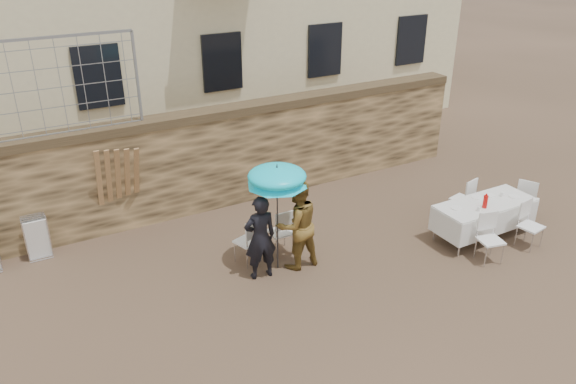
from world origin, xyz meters
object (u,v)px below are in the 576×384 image
woman_dress (297,225)px  table_chair_back (462,198)px  table_chair_front_left (491,239)px  table_chair_front_right (531,225)px  umbrella (277,180)px  table_chair_side (527,199)px  banquet_table (485,204)px  man_suit (260,238)px  couple_chair_right (280,231)px  soda_bottle (485,202)px  chair_stack_right (36,234)px  couple_chair_left (247,240)px

woman_dress → table_chair_back: bearing=176.8°
table_chair_front_left → table_chair_front_right: same height
umbrella → woman_dress: bearing=-15.9°
table_chair_back → umbrella: bearing=-15.3°
umbrella → table_chair_side: (5.59, -0.89, -1.32)m
banquet_table → table_chair_side: size_ratio=2.19×
man_suit → banquet_table: 4.68m
table_chair_front_right → woman_dress: bearing=150.0°
umbrella → couple_chair_right: umbrella is taller
soda_bottle → table_chair_side: soda_bottle is taller
woman_dress → banquet_table: (3.84, -0.89, -0.14)m
couple_chair_right → table_chair_back: size_ratio=1.00×
woman_dress → soda_bottle: woman_dress is taller
couple_chair_right → chair_stack_right: size_ratio=1.04×
table_chair_side → couple_chair_right: bearing=49.8°
couple_chair_left → soda_bottle: soda_bottle is taller
table_chair_front_right → couple_chair_right: bearing=144.2°
umbrella → table_chair_front_right: 5.17m
couple_chair_left → table_chair_side: bearing=148.9°
banquet_table → table_chair_side: bearing=4.1°
couple_chair_left → banquet_table: (4.59, -1.44, 0.25)m
woman_dress → table_chair_front_left: (3.24, -1.64, -0.39)m
woman_dress → couple_chair_left: woman_dress is taller
umbrella → couple_chair_left: 1.45m
woman_dress → couple_chair_left: size_ratio=1.81×
man_suit → banquet_table: man_suit is taller
table_chair_front_right → chair_stack_right: 9.57m
couple_chair_right → umbrella: bearing=57.0°
couple_chair_left → table_chair_side: 6.14m
man_suit → couple_chair_right: (0.70, 0.55, -0.33)m
couple_chair_right → chair_stack_right: (-4.13, 2.18, -0.02)m
woman_dress → couple_chair_right: 0.68m
umbrella → banquet_table: bearing=-13.3°
table_chair_back → table_chair_front_right: bearing=88.1°
couple_chair_right → table_chair_back: same height
table_chair_front_left → couple_chair_right: bearing=159.5°
man_suit → table_chair_back: 4.80m
table_chair_side → chair_stack_right: 10.05m
soda_bottle → table_chair_front_left: bearing=-123.7°
woman_dress → table_chair_front_right: bearing=157.4°
man_suit → chair_stack_right: (-3.43, 2.73, -0.35)m
table_chair_front_left → woman_dress: bearing=166.3°
umbrella → table_chair_front_left: 4.20m
man_suit → table_chair_side: 6.05m
umbrella → table_chair_front_right: size_ratio=2.00×
soda_bottle → table_chair_front_right: 1.02m
couple_chair_right → soda_bottle: bearing=157.4°
umbrella → banquet_table: 4.44m
umbrella → chair_stack_right: size_ratio=2.09×
banquet_table → table_chair_front_right: bearing=-56.3°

